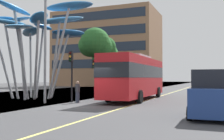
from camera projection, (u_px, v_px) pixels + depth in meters
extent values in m
cube|color=#424244|center=(89.00, 107.00, 17.24)|extent=(120.00, 240.00, 0.10)
cube|color=#E0D666|center=(123.00, 108.00, 16.38)|extent=(0.16, 144.00, 0.01)
cube|color=red|center=(135.00, 77.00, 22.57)|extent=(2.51, 11.18, 3.13)
cube|color=black|center=(135.00, 72.00, 22.58)|extent=(2.54, 11.29, 1.00)
cube|color=yellow|center=(150.00, 65.00, 27.74)|extent=(1.33, 0.11, 0.36)
cube|color=#B2B2B7|center=(135.00, 57.00, 22.62)|extent=(1.85, 3.92, 0.24)
cylinder|color=black|center=(158.00, 92.00, 25.30)|extent=(0.29, 0.96, 0.96)
cylinder|color=black|center=(134.00, 92.00, 26.18)|extent=(0.29, 0.96, 0.96)
cylinder|color=black|center=(140.00, 97.00, 19.22)|extent=(0.29, 0.96, 0.96)
cylinder|color=black|center=(108.00, 96.00, 20.11)|extent=(0.29, 0.96, 0.96)
cylinder|color=#9EA0A5|center=(59.00, 53.00, 23.35)|extent=(2.13, 0.53, 8.08)
ellipsoid|color=#388EDB|center=(69.00, 6.00, 23.26)|extent=(4.44, 2.13, 0.89)
cylinder|color=#9EA0A5|center=(55.00, 59.00, 24.17)|extent=(0.97, 0.68, 7.08)
ellipsoid|color=#4CA3E5|center=(60.00, 20.00, 24.33)|extent=(4.59, 3.59, 1.04)
cylinder|color=#9EA0A5|center=(60.00, 64.00, 25.46)|extent=(1.18, 1.77, 6.27)
ellipsoid|color=#2D7FD1|center=(69.00, 33.00, 26.08)|extent=(3.20, 3.78, 0.77)
cylinder|color=#9EA0A5|center=(40.00, 61.00, 25.33)|extent=(0.61, 1.75, 6.87)
ellipsoid|color=#2D7FD1|center=(43.00, 27.00, 26.20)|extent=(1.98, 3.75, 0.71)
cylinder|color=#9EA0A5|center=(31.00, 64.00, 25.89)|extent=(1.25, 1.29, 6.43)
ellipsoid|color=#4CA3E5|center=(30.00, 32.00, 26.63)|extent=(3.83, 3.87, 0.72)
cylinder|color=#9EA0A5|center=(23.00, 58.00, 24.82)|extent=(1.63, 0.64, 7.42)
ellipsoid|color=#4299E0|center=(19.00, 19.00, 25.37)|extent=(3.56, 2.35, 0.59)
cylinder|color=#9EA0A5|center=(2.00, 59.00, 23.81)|extent=(2.03, 1.02, 7.03)
cylinder|color=#9EA0A5|center=(11.00, 60.00, 23.24)|extent=(1.14, 1.06, 6.72)
ellipsoid|color=#4CA3E5|center=(5.00, 22.00, 23.13)|extent=(3.38, 3.22, 0.65)
cylinder|color=#9EA0A5|center=(21.00, 55.00, 22.50)|extent=(0.26, 1.92, 7.56)
ellipsoid|color=#4299E0|center=(14.00, 8.00, 21.83)|extent=(1.30, 3.82, 0.95)
cylinder|color=#9EA0A5|center=(22.00, 64.00, 21.88)|extent=(0.48, 1.26, 5.96)
ellipsoid|color=#4CA3E5|center=(20.00, 27.00, 21.45)|extent=(2.45, 3.90, 0.93)
cylinder|color=#9EA0A5|center=(36.00, 60.00, 21.96)|extent=(1.72, 1.71, 6.62)
ellipsoid|color=#388EDB|center=(39.00, 18.00, 21.13)|extent=(3.11, 3.07, 0.94)
cylinder|color=black|center=(72.00, 77.00, 20.06)|extent=(0.12, 0.12, 3.81)
cube|color=black|center=(71.00, 57.00, 19.97)|extent=(0.28, 0.24, 0.80)
sphere|color=#390706|center=(70.00, 53.00, 19.86)|extent=(0.18, 0.18, 0.18)
sphere|color=orange|center=(70.00, 57.00, 19.85)|extent=(0.18, 0.18, 0.18)
sphere|color=black|center=(70.00, 60.00, 19.84)|extent=(0.18, 0.18, 0.18)
cylinder|color=black|center=(95.00, 79.00, 23.53)|extent=(0.12, 0.12, 3.44)
cube|color=black|center=(94.00, 64.00, 23.44)|extent=(0.28, 0.24, 0.80)
sphere|color=#390706|center=(94.00, 61.00, 23.33)|extent=(0.18, 0.18, 0.18)
sphere|color=orange|center=(94.00, 64.00, 23.32)|extent=(0.18, 0.18, 0.18)
sphere|color=black|center=(94.00, 67.00, 23.31)|extent=(0.18, 0.18, 0.18)
cylinder|color=black|center=(120.00, 77.00, 30.70)|extent=(0.12, 0.12, 3.75)
cube|color=black|center=(120.00, 65.00, 30.61)|extent=(0.28, 0.24, 0.80)
sphere|color=red|center=(120.00, 62.00, 30.50)|extent=(0.18, 0.18, 0.18)
sphere|color=#3A2707|center=(120.00, 64.00, 30.49)|extent=(0.18, 0.18, 0.18)
sphere|color=black|center=(120.00, 67.00, 30.48)|extent=(0.18, 0.18, 0.18)
cube|color=navy|center=(212.00, 101.00, 12.32)|extent=(1.80, 4.10, 1.20)
cube|color=black|center=(212.00, 79.00, 12.35)|extent=(1.65, 2.25, 0.81)
cylinder|color=black|center=(194.00, 107.00, 13.82)|extent=(0.20, 0.60, 0.60)
cylinder|color=black|center=(189.00, 114.00, 11.46)|extent=(0.20, 0.60, 0.60)
cube|color=maroon|center=(219.00, 94.00, 18.08)|extent=(1.76, 4.42, 1.12)
cube|color=black|center=(218.00, 81.00, 18.11)|extent=(1.62, 2.43, 0.66)
cylinder|color=black|center=(206.00, 99.00, 19.67)|extent=(0.20, 0.60, 0.60)
cylinder|color=black|center=(204.00, 102.00, 17.12)|extent=(0.20, 0.60, 0.60)
cube|color=gold|center=(221.00, 88.00, 24.81)|extent=(1.81, 4.22, 1.39)
cube|color=black|center=(221.00, 77.00, 24.85)|extent=(1.66, 2.32, 0.75)
cylinder|color=black|center=(211.00, 93.00, 26.35)|extent=(0.20, 0.60, 0.60)
cylinder|color=black|center=(210.00, 95.00, 23.92)|extent=(0.20, 0.60, 0.60)
cylinder|color=gray|center=(45.00, 46.00, 19.40)|extent=(0.18, 0.18, 8.28)
cylinder|color=brown|center=(98.00, 77.00, 35.00)|extent=(0.37, 0.37, 3.82)
sphere|color=#286028|center=(96.00, 43.00, 35.91)|extent=(2.95, 2.95, 2.95)
sphere|color=#286028|center=(90.00, 45.00, 34.53)|extent=(3.00, 3.00, 3.00)
sphere|color=#286028|center=(95.00, 42.00, 34.39)|extent=(3.81, 3.81, 3.81)
sphere|color=#286028|center=(107.00, 46.00, 35.41)|extent=(2.45, 2.45, 2.45)
sphere|color=#286028|center=(102.00, 46.00, 34.44)|extent=(2.78, 2.78, 2.78)
cylinder|color=brown|center=(102.00, 80.00, 37.52)|extent=(0.46, 0.46, 3.01)
sphere|color=#286028|center=(106.00, 58.00, 38.11)|extent=(3.97, 3.97, 3.97)
sphere|color=#286028|center=(106.00, 55.00, 38.50)|extent=(3.57, 3.57, 3.57)
sphere|color=#286028|center=(98.00, 49.00, 36.77)|extent=(2.64, 2.64, 2.64)
sphere|color=#286028|center=(104.00, 50.00, 38.81)|extent=(2.80, 2.80, 2.80)
sphere|color=#286028|center=(105.00, 51.00, 37.38)|extent=(3.32, 3.32, 3.32)
cylinder|color=#2D3342|center=(77.00, 97.00, 19.64)|extent=(0.29, 0.29, 0.81)
cylinder|color=#333338|center=(77.00, 88.00, 19.66)|extent=(0.34, 0.34, 0.57)
sphere|color=tan|center=(78.00, 82.00, 19.67)|extent=(0.22, 0.22, 0.22)
cube|color=#936B4C|center=(108.00, 50.00, 61.71)|extent=(22.66, 13.07, 16.60)
cube|color=#1E2838|center=(96.00, 64.00, 55.52)|extent=(21.30, 0.08, 1.86)
cube|color=#1E2838|center=(96.00, 48.00, 55.62)|extent=(21.30, 0.08, 1.86)
cube|color=#1E2838|center=(96.00, 32.00, 55.72)|extent=(21.30, 0.08, 1.86)
cube|color=#1E2838|center=(96.00, 16.00, 55.82)|extent=(21.30, 0.08, 1.86)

